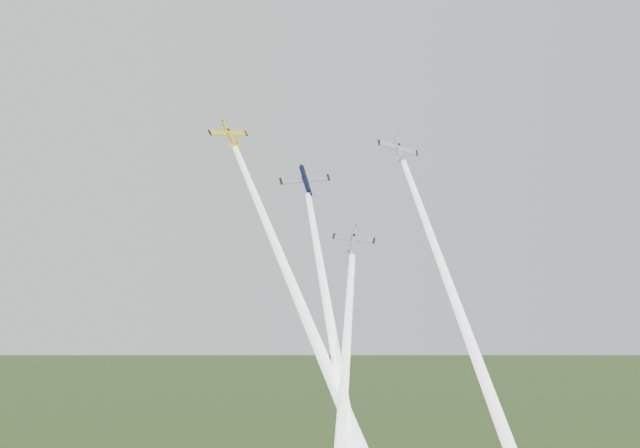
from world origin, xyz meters
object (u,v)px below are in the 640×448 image
(plane_yellow, at_px, (230,134))
(plane_silver_right, at_px, (399,149))
(plane_silver_low, at_px, (353,240))
(plane_navy, at_px, (306,181))

(plane_yellow, relative_size, plane_silver_right, 0.95)
(plane_silver_right, distance_m, plane_silver_low, 23.95)
(plane_yellow, distance_m, plane_silver_low, 29.53)
(plane_navy, xyz_separation_m, plane_silver_low, (4.90, -12.08, -10.80))
(plane_yellow, distance_m, plane_navy, 15.29)
(plane_navy, relative_size, plane_silver_low, 1.31)
(plane_silver_right, bearing_deg, plane_yellow, 170.36)
(plane_silver_right, bearing_deg, plane_silver_low, -140.21)
(plane_navy, distance_m, plane_silver_low, 16.93)
(plane_yellow, bearing_deg, plane_navy, -31.78)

